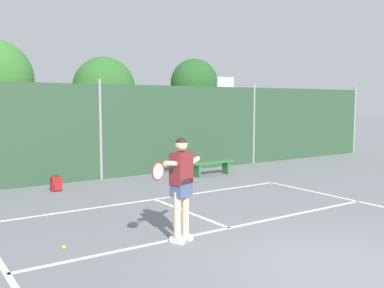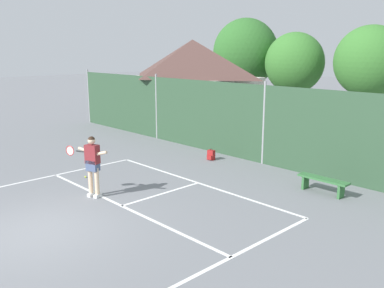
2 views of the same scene
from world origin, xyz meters
TOP-DOWN VIEW (x-y plane):
  - ground_plane at (0.00, 0.00)m, footprint 120.00×120.00m
  - court_markings at (0.00, 0.65)m, footprint 8.30×11.10m
  - chainlink_fence at (0.00, 9.00)m, footprint 26.09×0.09m
  - clubhouse_building at (-7.32, 12.23)m, footprint 6.85×5.18m
  - treeline_backdrop at (-3.02, 20.51)m, footprint 25.98×4.43m
  - tennis_player at (-1.22, 2.31)m, footprint 1.33×0.65m
  - tennis_ball at (-3.08, 3.07)m, footprint 0.07×0.07m
  - backpack_red at (-1.75, 7.94)m, footprint 0.30×0.27m
  - courtside_bench at (3.36, 7.57)m, footprint 1.60×0.36m

SIDE VIEW (x-z plane):
  - ground_plane at x=0.00m, z-range 0.00..0.00m
  - court_markings at x=0.00m, z-range 0.00..0.01m
  - tennis_ball at x=-3.08m, z-range 0.00..0.07m
  - backpack_red at x=-1.75m, z-range -0.04..0.42m
  - courtside_bench at x=3.36m, z-range 0.12..0.60m
  - tennis_player at x=-1.22m, z-range 0.18..2.04m
  - chainlink_fence at x=0.00m, z-range -0.07..3.11m
  - clubhouse_building at x=-7.32m, z-range 0.09..4.96m
  - treeline_backdrop at x=-3.02m, z-range 0.43..7.00m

